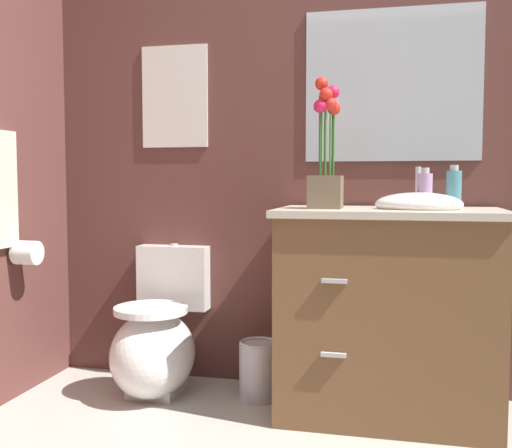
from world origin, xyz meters
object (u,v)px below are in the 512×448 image
object	(u,v)px
vanity_cabinet	(388,310)
wall_mirror	(392,85)
toilet	(157,343)
wall_poster	(175,97)
lotion_bottle	(454,189)
flower_vase	(326,160)
trash_bin	(259,370)
toilet_paper_roll	(27,253)
soap_bottle	(425,190)

from	to	relation	value
vanity_cabinet	wall_mirror	world-z (taller)	wall_mirror
toilet	vanity_cabinet	world-z (taller)	vanity_cabinet
vanity_cabinet	wall_poster	distance (m)	1.47
lotion_bottle	wall_mirror	distance (m)	0.57
wall_mirror	vanity_cabinet	bearing A→B (deg)	-89.49
flower_vase	trash_bin	xyz separation A→B (m)	(-0.31, 0.10, -0.96)
lotion_bottle	toilet_paper_roll	bearing A→B (deg)	-171.23
toilet	wall_mirror	size ratio (longest dim) A/B	0.86
lotion_bottle	toilet_paper_roll	distance (m)	1.93
lotion_bottle	wall_poster	world-z (taller)	wall_poster
lotion_bottle	toilet_paper_roll	xyz separation A→B (m)	(-1.88, -0.29, -0.30)
trash_bin	toilet_paper_roll	bearing A→B (deg)	-167.44
toilet	wall_poster	bearing A→B (deg)	90.00
wall_mirror	toilet_paper_roll	world-z (taller)	wall_mirror
trash_bin	wall_mirror	xyz separation A→B (m)	(0.58, 0.23, 1.31)
vanity_cabinet	toilet_paper_roll	distance (m)	1.64
flower_vase	wall_poster	xyz separation A→B (m)	(-0.80, 0.33, 0.33)
trash_bin	vanity_cabinet	bearing A→B (deg)	-5.96
toilet_paper_roll	wall_poster	bearing A→B (deg)	40.21
toilet	toilet_paper_roll	distance (m)	0.73
toilet	toilet_paper_roll	bearing A→B (deg)	-160.31
toilet	wall_mirror	distance (m)	1.63
toilet_paper_roll	toilet	bearing A→B (deg)	19.69
flower_vase	toilet_paper_roll	world-z (taller)	flower_vase
wall_poster	toilet_paper_roll	size ratio (longest dim) A/B	4.59
toilet	vanity_cabinet	distance (m)	1.09
trash_bin	toilet_paper_roll	size ratio (longest dim) A/B	2.47
soap_bottle	wall_mirror	bearing A→B (deg)	117.44
wall_poster	toilet_paper_roll	world-z (taller)	wall_poster
flower_vase	soap_bottle	xyz separation A→B (m)	(0.41, 0.05, -0.13)
soap_bottle	toilet_paper_roll	bearing A→B (deg)	-173.96
wall_poster	wall_mirror	size ratio (longest dim) A/B	0.63
soap_bottle	trash_bin	distance (m)	1.10
flower_vase	lotion_bottle	world-z (taller)	flower_vase
soap_bottle	lotion_bottle	bearing A→B (deg)	40.10
trash_bin	wall_mirror	size ratio (longest dim) A/B	0.34
flower_vase	wall_mirror	bearing A→B (deg)	51.19
flower_vase	soap_bottle	world-z (taller)	flower_vase
flower_vase	wall_poster	bearing A→B (deg)	157.64
toilet	lotion_bottle	distance (m)	1.52
soap_bottle	trash_bin	xyz separation A→B (m)	(-0.72, 0.04, -0.83)
trash_bin	wall_poster	bearing A→B (deg)	154.41
lotion_bottle	flower_vase	bearing A→B (deg)	-163.68
wall_poster	soap_bottle	bearing A→B (deg)	-12.93
soap_bottle	toilet	bearing A→B (deg)	179.52
wall_poster	wall_mirror	bearing A→B (deg)	0.00
flower_vase	toilet_paper_roll	xyz separation A→B (m)	(-1.35, -0.13, -0.42)
soap_bottle	trash_bin	world-z (taller)	soap_bottle
soap_bottle	lotion_bottle	distance (m)	0.16
wall_poster	wall_mirror	xyz separation A→B (m)	(1.07, 0.00, 0.02)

